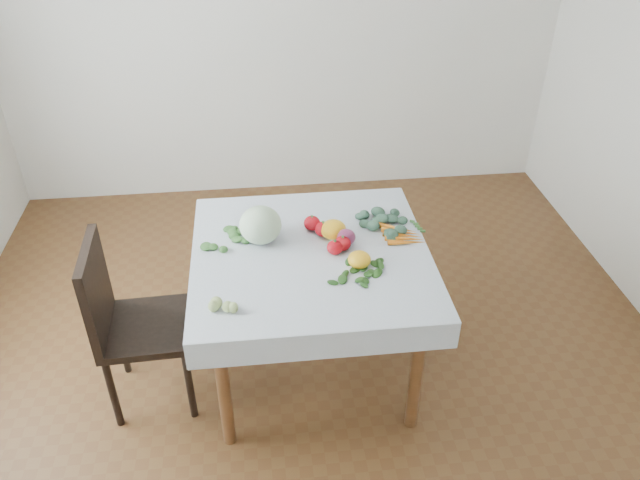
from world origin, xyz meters
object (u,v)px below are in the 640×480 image
object	(u,v)px
chair	(125,316)
carrot_bunch	(403,235)
heirloom_back	(333,229)
cabbage	(260,225)
table	(311,270)

from	to	relation	value
chair	carrot_bunch	world-z (taller)	chair
chair	heirloom_back	world-z (taller)	chair
cabbage	heirloom_back	world-z (taller)	cabbage
heirloom_back	carrot_bunch	distance (m)	0.34
cabbage	carrot_bunch	xyz separation A→B (m)	(0.69, -0.05, -0.08)
carrot_bunch	table	bearing A→B (deg)	-170.88
table	cabbage	distance (m)	0.33
cabbage	carrot_bunch	distance (m)	0.70
carrot_bunch	chair	bearing A→B (deg)	-172.75
heirloom_back	carrot_bunch	xyz separation A→B (m)	(0.34, -0.05, -0.03)
table	carrot_bunch	xyz separation A→B (m)	(0.46, 0.07, 0.12)
carrot_bunch	heirloom_back	bearing A→B (deg)	172.39
cabbage	heirloom_back	distance (m)	0.36
chair	heirloom_back	bearing A→B (deg)	12.12
chair	cabbage	world-z (taller)	cabbage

